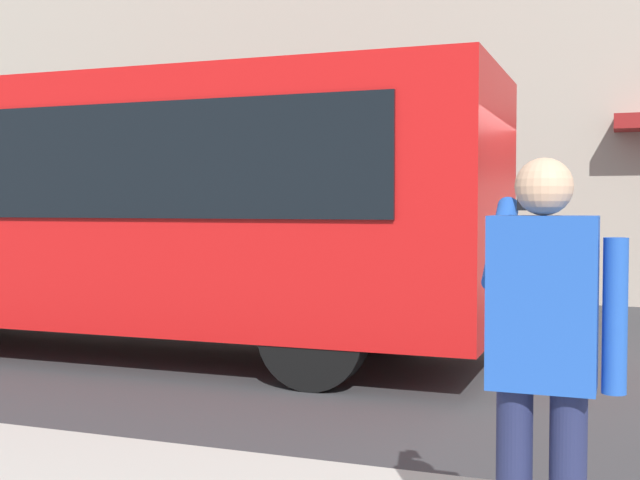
# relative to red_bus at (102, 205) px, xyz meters

# --- Properties ---
(ground_plane) EXTENTS (60.00, 60.00, 0.00)m
(ground_plane) POSITION_rel_red_bus_xyz_m (-4.17, -0.05, -1.68)
(ground_plane) COLOR #38383A
(red_bus) EXTENTS (9.05, 2.54, 3.08)m
(red_bus) POSITION_rel_red_bus_xyz_m (0.00, 0.00, 0.00)
(red_bus) COLOR red
(red_bus) RESTS_ON ground_plane
(pedestrian_photographer) EXTENTS (0.53, 0.52, 1.70)m
(pedestrian_photographer) POSITION_rel_red_bus_xyz_m (-5.36, 4.76, -0.54)
(pedestrian_photographer) COLOR #1E2347
(pedestrian_photographer) RESTS_ON sidewalk_curb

